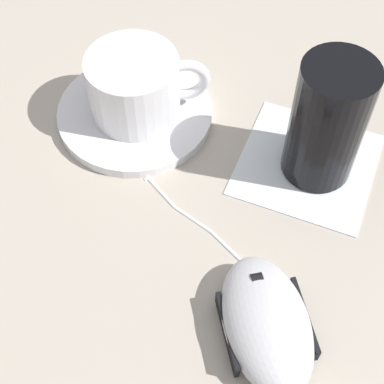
{
  "coord_description": "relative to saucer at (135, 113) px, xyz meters",
  "views": [
    {
      "loc": [
        -0.11,
        0.26,
        0.43
      ],
      "look_at": [
        0.02,
        0.01,
        0.03
      ],
      "focal_mm": 55.0,
      "sensor_mm": 36.0,
      "label": 1
    }
  ],
  "objects": [
    {
      "name": "drinking_glass",
      "position": [
        -0.18,
        -0.02,
        0.06
      ],
      "size": [
        0.06,
        0.06,
        0.12
      ],
      "primitive_type": "cylinder",
      "color": "black",
      "rests_on": "napkin_under_glass"
    },
    {
      "name": "mouse_cable",
      "position": [
        -0.05,
        0.03,
        -0.0
      ],
      "size": [
        0.17,
        0.18,
        0.0
      ],
      "color": "white",
      "rests_on": "ground"
    },
    {
      "name": "ground_plane",
      "position": [
        -0.12,
        0.06,
        -0.01
      ],
      "size": [
        3.0,
        3.0,
        0.0
      ],
      "primitive_type": "plane",
      "color": "#B2A899"
    },
    {
      "name": "computer_mouse",
      "position": [
        -0.2,
        0.15,
        0.01
      ],
      "size": [
        0.12,
        0.13,
        0.04
      ],
      "color": "silver",
      "rests_on": "ground"
    },
    {
      "name": "saucer",
      "position": [
        0.0,
        0.0,
        0.0
      ],
      "size": [
        0.15,
        0.15,
        0.01
      ],
      "primitive_type": "cylinder",
      "color": "white",
      "rests_on": "ground"
    },
    {
      "name": "napkin_under_glass",
      "position": [
        -0.17,
        -0.02,
        -0.0
      ],
      "size": [
        0.13,
        0.13,
        0.0
      ],
      "primitive_type": "cube",
      "rotation": [
        0.0,
        0.0,
        0.1
      ],
      "color": "white",
      "rests_on": "ground"
    },
    {
      "name": "coffee_cup",
      "position": [
        -0.0,
        -0.0,
        0.04
      ],
      "size": [
        0.11,
        0.09,
        0.06
      ],
      "color": "white",
      "rests_on": "saucer"
    }
  ]
}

